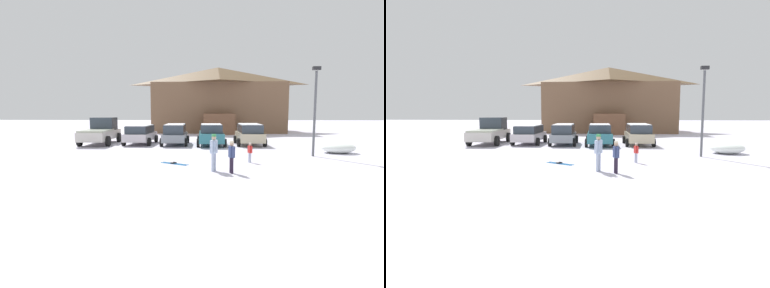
% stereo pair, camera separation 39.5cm
% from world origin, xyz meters
% --- Properties ---
extents(ground, '(160.00, 160.00, 0.00)m').
position_xyz_m(ground, '(0.00, 0.00, 0.00)').
color(ground, silver).
extents(ski_lodge, '(17.05, 11.73, 8.43)m').
position_xyz_m(ski_lodge, '(3.25, 30.38, 4.26)').
color(ski_lodge, brown).
rests_on(ski_lodge, ground).
extents(parked_silver_wagon, '(2.43, 4.28, 1.56)m').
position_xyz_m(parked_silver_wagon, '(-3.86, 14.28, 0.85)').
color(parked_silver_wagon, '#BEB6BC').
rests_on(parked_silver_wagon, ground).
extents(parked_grey_wagon, '(2.13, 4.03, 1.66)m').
position_xyz_m(parked_grey_wagon, '(-0.97, 13.87, 0.89)').
color(parked_grey_wagon, gray).
rests_on(parked_grey_wagon, ground).
extents(parked_teal_hatchback, '(2.23, 4.65, 1.69)m').
position_xyz_m(parked_teal_hatchback, '(1.89, 13.65, 0.85)').
color(parked_teal_hatchback, '#296C78').
rests_on(parked_teal_hatchback, ground).
extents(parked_beige_suv, '(2.20, 4.07, 1.69)m').
position_xyz_m(parked_beige_suv, '(4.95, 13.94, 0.91)').
color(parked_beige_suv, '#B7AA89').
rests_on(parked_beige_suv, ground).
extents(pickup_truck, '(2.55, 5.62, 2.15)m').
position_xyz_m(pickup_truck, '(-7.17, 14.48, 0.99)').
color(pickup_truck, beige).
rests_on(pickup_truck, ground).
extents(skier_teen_in_navy_coat, '(0.27, 0.51, 1.41)m').
position_xyz_m(skier_teen_in_navy_coat, '(2.45, 2.86, 0.79)').
color(skier_teen_in_navy_coat, '#251A2D').
rests_on(skier_teen_in_navy_coat, ground).
extents(skier_adult_in_blue_parka, '(0.36, 0.59, 1.67)m').
position_xyz_m(skier_adult_in_blue_parka, '(1.70, 3.29, 0.94)').
color(skier_adult_in_blue_parka, '#9DABC4').
rests_on(skier_adult_in_blue_parka, ground).
extents(skier_child_in_red_jacket, '(0.23, 0.37, 1.05)m').
position_xyz_m(skier_child_in_red_jacket, '(3.68, 5.61, 0.59)').
color(skier_child_in_red_jacket, '#A2AAC3').
rests_on(skier_child_in_red_jacket, ground).
extents(pair_of_skis, '(1.51, 1.08, 0.08)m').
position_xyz_m(pair_of_skis, '(-0.25, 5.08, 0.02)').
color(pair_of_skis, '#1A6EB9').
rests_on(pair_of_skis, ground).
extents(lamp_post, '(0.44, 0.24, 5.26)m').
position_xyz_m(lamp_post, '(7.81, 7.97, 2.98)').
color(lamp_post, '#515459').
rests_on(lamp_post, ground).
extents(plowed_snow_pile, '(2.14, 1.71, 0.70)m').
position_xyz_m(plowed_snow_pile, '(9.92, 9.41, 0.35)').
color(plowed_snow_pile, white).
rests_on(plowed_snow_pile, ground).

